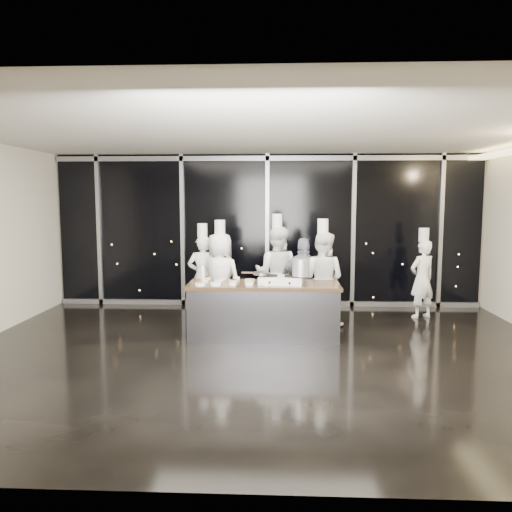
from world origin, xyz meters
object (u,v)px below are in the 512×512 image
Objects in this scene: guest at (304,281)px; chef_side at (422,278)px; stove at (281,280)px; chef_far_left at (203,275)px; chef_left at (220,277)px; chef_center at (277,273)px; frying_pan at (261,273)px; stock_pot at (301,267)px; chef_right at (322,278)px; demo_counter at (264,310)px.

guest is 2.35m from chef_side.
stove is 0.41× the size of chef_far_left.
chef_center is (1.03, 0.24, 0.05)m from chef_left.
stove is 0.35m from frying_pan.
stock_pot is at bearing 119.74° from chef_center.
chef_side is at bearing 36.39° from stove.
frying_pan is 0.24× the size of chef_right.
demo_counter is 3.34× the size of stove.
chef_center reaches higher than chef_right.
stove is 1.60× the size of frying_pan.
demo_counter is 1.33m from chef_left.
chef_far_left is at bearing -12.52° from guest.
guest reaches higher than stove.
chef_center reaches higher than chef_side.
guest is at bearing 164.54° from chef_center.
guest is 0.34m from chef_right.
demo_counter is at bearing 93.30° from chef_center.
chef_left is 1.06m from chef_center.
stock_pot is at bearing 6.75° from chef_side.
guest is 0.82× the size of chef_right.
chef_left is 3.84m from chef_side.
chef_far_left reaches higher than frying_pan.
chef_left is 0.98× the size of chef_right.
demo_counter is 8.98× the size of stock_pot.
chef_right is (0.74, 0.88, -0.11)m from stove.
chef_left is at bearing 20.12° from chef_right.
demo_counter is 1.85m from chef_far_left.
stock_pot is 0.14× the size of chef_center.
chef_center reaches higher than frying_pan.
chef_right is at bearing -8.26° from chef_side.
chef_far_left is 1.05× the size of chef_side.
chef_center is at bearing -28.81° from guest.
chef_side reaches higher than frying_pan.
frying_pan is at bearing 122.09° from chef_far_left.
chef_left reaches higher than stock_pot.
guest reaches higher than stock_pot.
demo_counter is 0.61m from frying_pan.
stock_pot is at bearing -1.83° from frying_pan.
stove is 1.25m from chef_center.
stove is 0.38m from stock_pot.
demo_counter is 1.28× the size of chef_right.
guest is at bearing 72.96° from stove.
stock_pot is 1.38m from chef_center.
demo_counter is 1.24× the size of chef_center.
chef_right is at bearing 39.62° from demo_counter.
chef_side reaches higher than demo_counter.
frying_pan is 0.24× the size of chef_left.
chef_left is (-0.77, 0.96, -0.22)m from frying_pan.
chef_side reaches higher than stove.
chef_far_left is at bearing 141.28° from stock_pot.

